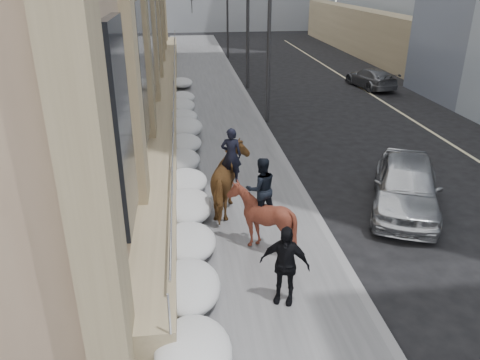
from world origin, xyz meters
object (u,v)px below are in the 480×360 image
car_silver (406,185)px  car_grey (371,78)px  mounted_horse_left (230,179)px  mounted_horse_right (261,213)px  pedestrian (285,265)px

car_silver → car_grey: (5.52, 16.96, -0.20)m
mounted_horse_left → car_silver: 5.63m
mounted_horse_left → mounted_horse_right: (0.60, -2.23, -0.04)m
mounted_horse_right → pedestrian: size_ratio=1.34×
car_silver → car_grey: 17.84m
mounted_horse_right → pedestrian: (0.14, -2.32, -0.09)m
pedestrian → car_grey: 23.59m
car_grey → car_silver: bearing=63.4°
mounted_horse_right → car_grey: size_ratio=0.58×
pedestrian → car_silver: 6.44m
mounted_horse_left → pedestrian: bearing=110.0°
car_silver → car_grey: bearing=96.4°
mounted_horse_right → mounted_horse_left: bearing=-85.3°
mounted_horse_left → car_silver: (5.61, -0.34, -0.36)m
car_grey → mounted_horse_left: bearing=47.7°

